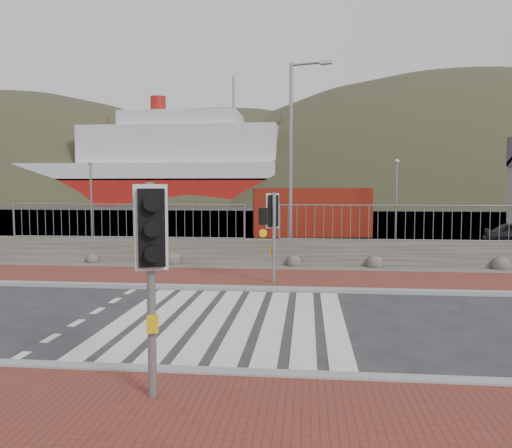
# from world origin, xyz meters

# --- Properties ---
(ground) EXTENTS (220.00, 220.00, 0.00)m
(ground) POSITION_xyz_m (0.00, 0.00, 0.00)
(ground) COLOR #28282B
(ground) RESTS_ON ground
(sidewalk_near) EXTENTS (40.00, 4.00, 0.08)m
(sidewalk_near) POSITION_xyz_m (0.00, -5.00, 0.04)
(sidewalk_near) COLOR brown
(sidewalk_near) RESTS_ON ground
(sidewalk_far) EXTENTS (40.00, 3.00, 0.08)m
(sidewalk_far) POSITION_xyz_m (0.00, 4.50, 0.04)
(sidewalk_far) COLOR brown
(sidewalk_far) RESTS_ON ground
(kerb_near) EXTENTS (40.00, 0.25, 0.12)m
(kerb_near) POSITION_xyz_m (0.00, -3.00, 0.05)
(kerb_near) COLOR gray
(kerb_near) RESTS_ON ground
(kerb_far) EXTENTS (40.00, 0.25, 0.12)m
(kerb_far) POSITION_xyz_m (0.00, 3.00, 0.05)
(kerb_far) COLOR gray
(kerb_far) RESTS_ON ground
(zebra_crossing) EXTENTS (4.62, 5.60, 0.01)m
(zebra_crossing) POSITION_xyz_m (-0.00, 0.00, 0.01)
(zebra_crossing) COLOR silver
(zebra_crossing) RESTS_ON ground
(gravel_strip) EXTENTS (40.00, 1.50, 0.06)m
(gravel_strip) POSITION_xyz_m (0.00, 6.50, 0.03)
(gravel_strip) COLOR #59544C
(gravel_strip) RESTS_ON ground
(stone_wall) EXTENTS (40.00, 0.60, 0.90)m
(stone_wall) POSITION_xyz_m (0.00, 7.30, 0.45)
(stone_wall) COLOR #4E4840
(stone_wall) RESTS_ON ground
(railing) EXTENTS (18.07, 0.07, 1.22)m
(railing) POSITION_xyz_m (0.00, 7.15, 1.82)
(railing) COLOR gray
(railing) RESTS_ON stone_wall
(quay) EXTENTS (120.00, 40.00, 0.50)m
(quay) POSITION_xyz_m (0.00, 27.90, 0.00)
(quay) COLOR #4C4C4F
(quay) RESTS_ON ground
(water) EXTENTS (220.00, 50.00, 0.05)m
(water) POSITION_xyz_m (0.00, 62.90, 0.00)
(water) COLOR #3F4C54
(water) RESTS_ON ground
(ferry) EXTENTS (50.00, 16.00, 20.00)m
(ferry) POSITION_xyz_m (-24.65, 67.90, 5.36)
(ferry) COLOR maroon
(ferry) RESTS_ON ground
(hills_backdrop) EXTENTS (254.00, 90.00, 100.00)m
(hills_backdrop) POSITION_xyz_m (6.74, 87.90, -23.05)
(hills_backdrop) COLOR #313822
(hills_backdrop) RESTS_ON ground
(traffic_signal_near) EXTENTS (0.45, 0.37, 2.76)m
(traffic_signal_near) POSITION_xyz_m (-0.36, -3.90, 2.00)
(traffic_signal_near) COLOR gray
(traffic_signal_near) RESTS_ON ground
(traffic_signal_far) EXTENTS (0.62, 0.42, 2.55)m
(traffic_signal_far) POSITION_xyz_m (0.61, 3.71, 1.85)
(traffic_signal_far) COLOR gray
(traffic_signal_far) RESTS_ON ground
(streetlight) EXTENTS (1.48, 0.53, 7.07)m
(streetlight) POSITION_xyz_m (1.06, 8.07, 3.98)
(streetlight) COLOR gray
(streetlight) RESTS_ON ground
(shipping_container) EXTENTS (6.70, 3.49, 2.67)m
(shipping_container) POSITION_xyz_m (1.72, 18.35, 1.33)
(shipping_container) COLOR maroon
(shipping_container) RESTS_ON ground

